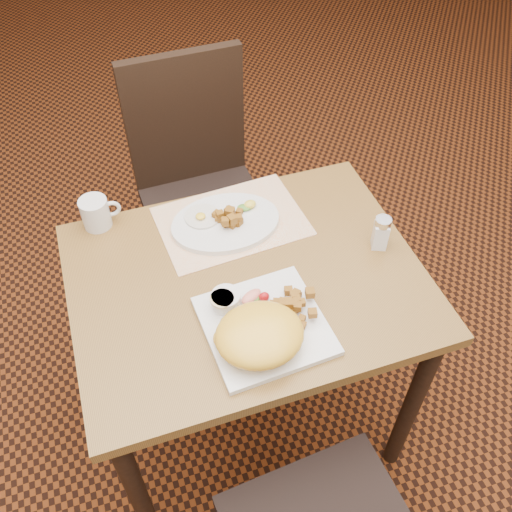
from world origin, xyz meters
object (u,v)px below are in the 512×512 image
object	(u,v)px
plate_square	(265,326)
salt_shaker	(381,232)
chair_far	(198,179)
table	(248,303)
plate_oval	(226,223)
coffee_mug	(96,213)

from	to	relation	value
plate_square	salt_shaker	xyz separation A→B (m)	(0.38, 0.16, 0.04)
chair_far	plate_square	world-z (taller)	chair_far
table	plate_oval	bearing A→B (deg)	89.41
table	salt_shaker	size ratio (longest dim) A/B	9.00
table	chair_far	distance (m)	0.67
chair_far	plate_oval	size ratio (longest dim) A/B	3.19
plate_oval	chair_far	bearing A→B (deg)	86.49
chair_far	salt_shaker	size ratio (longest dim) A/B	9.70
plate_oval	coffee_mug	xyz separation A→B (m)	(-0.33, 0.12, 0.03)
table	coffee_mug	size ratio (longest dim) A/B	8.17
table	plate_oval	size ratio (longest dim) A/B	2.96
chair_far	coffee_mug	world-z (taller)	chair_far
table	coffee_mug	bearing A→B (deg)	136.28
table	plate_oval	distance (m)	0.23
plate_square	coffee_mug	world-z (taller)	coffee_mug
salt_shaker	coffee_mug	world-z (taller)	salt_shaker
plate_oval	salt_shaker	distance (m)	0.42
chair_far	salt_shaker	bearing A→B (deg)	115.10
plate_square	plate_oval	distance (m)	0.36
chair_far	plate_square	size ratio (longest dim) A/B	3.46
coffee_mug	chair_far	bearing A→B (deg)	43.73
table	plate_square	distance (m)	0.20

